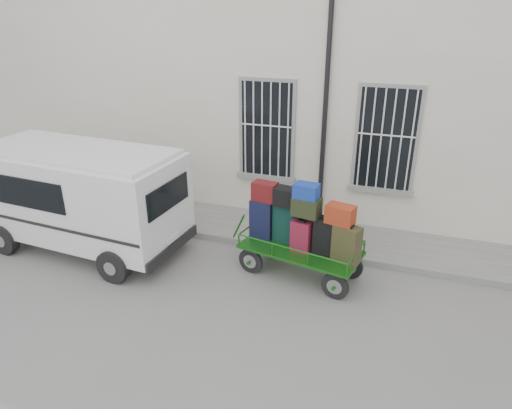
% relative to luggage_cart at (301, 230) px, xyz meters
% --- Properties ---
extents(ground, '(80.00, 80.00, 0.00)m').
position_rel_luggage_cart_xyz_m(ground, '(-1.04, -0.62, -1.00)').
color(ground, slate).
rests_on(ground, ground).
extents(building, '(24.00, 5.15, 6.00)m').
position_rel_luggage_cart_xyz_m(building, '(-1.04, 4.88, 2.00)').
color(building, beige).
rests_on(building, ground).
extents(sidewalk, '(24.00, 1.70, 0.15)m').
position_rel_luggage_cart_xyz_m(sidewalk, '(-1.04, 1.58, -0.93)').
color(sidewalk, slate).
rests_on(sidewalk, ground).
extents(luggage_cart, '(2.76, 1.48, 1.96)m').
position_rel_luggage_cart_xyz_m(luggage_cart, '(0.00, 0.00, 0.00)').
color(luggage_cart, black).
rests_on(luggage_cart, ground).
extents(van, '(4.58, 2.28, 2.24)m').
position_rel_luggage_cart_xyz_m(van, '(-4.70, -0.36, 0.28)').
color(van, white).
rests_on(van, ground).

